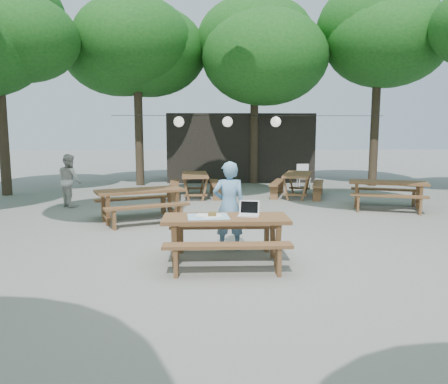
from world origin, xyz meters
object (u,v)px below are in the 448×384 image
Objects in this scene: woman at (229,206)px; plastic_chair at (303,182)px; main_picnic_table at (226,239)px; picnic_table_nw at (140,205)px; second_person at (70,180)px.

plastic_chair is at bearing -111.71° from woman.
woman is at bearing -111.68° from plastic_chair.
main_picnic_table is 3.82m from picnic_table_nw.
main_picnic_table is 0.86m from woman.
woman is 1.76× the size of plastic_chair.
picnic_table_nw is at bearing -53.47° from woman.
second_person is (-4.14, 5.43, 0.35)m from main_picnic_table.
woman reaches higher than main_picnic_table.
picnic_table_nw is (-1.87, 3.34, 0.00)m from main_picnic_table.
woman reaches higher than picnic_table_nw.
main_picnic_table is at bearing 176.51° from second_person.
picnic_table_nw is 3.26m from woman.
woman is (1.96, -2.58, 0.40)m from picnic_table_nw.
picnic_table_nw is 3.11m from second_person.
plastic_chair reaches higher than picnic_table_nw.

